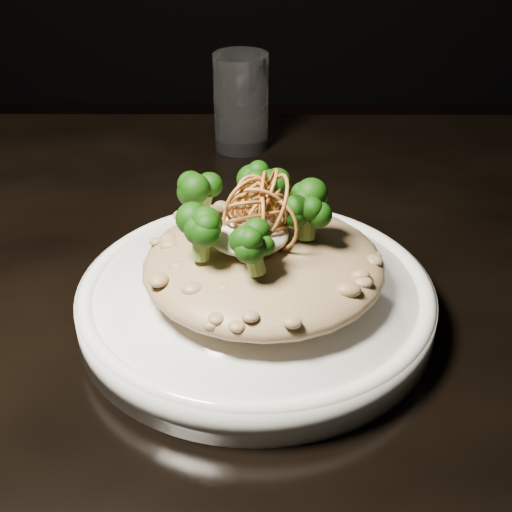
{
  "coord_description": "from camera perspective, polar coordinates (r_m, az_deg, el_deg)",
  "views": [
    {
      "loc": [
        -0.02,
        -0.46,
        1.08
      ],
      "look_at": [
        -0.02,
        -0.03,
        0.81
      ],
      "focal_mm": 50.0,
      "sensor_mm": 36.0,
      "label": 1
    }
  ],
  "objects": [
    {
      "name": "broccoli",
      "position": [
        0.5,
        -0.39,
        3.31
      ],
      "size": [
        0.11,
        0.11,
        0.04
      ],
      "primitive_type": null,
      "color": "black",
      "rests_on": "risotto"
    },
    {
      "name": "risotto",
      "position": [
        0.52,
        0.61,
        -0.69
      ],
      "size": [
        0.18,
        0.18,
        0.04
      ],
      "primitive_type": "ellipsoid",
      "color": "brown",
      "rests_on": "plate"
    },
    {
      "name": "drinking_glass",
      "position": [
        0.81,
        -1.2,
        12.2
      ],
      "size": [
        0.07,
        0.07,
        0.11
      ],
      "primitive_type": "cylinder",
      "rotation": [
        0.0,
        0.0,
        -0.11
      ],
      "color": "silver",
      "rests_on": "table"
    },
    {
      "name": "table",
      "position": [
        0.62,
        1.86,
        -9.47
      ],
      "size": [
        1.1,
        0.8,
        0.75
      ],
      "color": "black",
      "rests_on": "ground"
    },
    {
      "name": "shallots",
      "position": [
        0.5,
        0.12,
        4.66
      ],
      "size": [
        0.06,
        0.06,
        0.04
      ],
      "primitive_type": null,
      "color": "brown",
      "rests_on": "cheese"
    },
    {
      "name": "cheese",
      "position": [
        0.5,
        -0.61,
        1.76
      ],
      "size": [
        0.06,
        0.06,
        0.02
      ],
      "primitive_type": "ellipsoid",
      "color": "silver",
      "rests_on": "risotto"
    },
    {
      "name": "plate",
      "position": [
        0.54,
        0.0,
        -3.71
      ],
      "size": [
        0.27,
        0.27,
        0.03
      ],
      "primitive_type": "cylinder",
      "color": "white",
      "rests_on": "table"
    }
  ]
}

